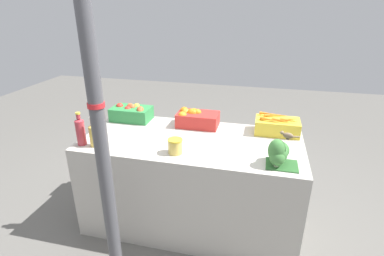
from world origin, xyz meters
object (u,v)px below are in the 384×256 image
Objects in this scene: support_pole at (99,124)px; juice_bottle_ruby at (80,131)px; broccoli_pile at (278,153)px; sparrow_bird at (288,135)px; juice_bottle_golden at (94,134)px; apple_crate at (132,113)px; carrot_crate at (277,126)px; orange_crate at (196,118)px; pickle_jar at (175,146)px.

juice_bottle_ruby is (-0.44, 0.44, -0.27)m from support_pole.
sparrow_bird is (0.05, 0.01, 0.14)m from broccoli_pile.
support_pole reaches higher than juice_bottle_golden.
juice_bottle_ruby is at bearing -105.02° from apple_crate.
carrot_crate is 1.64m from juice_bottle_ruby.
carrot_crate is at bearing -0.20° from orange_crate.
carrot_crate is 3.25× the size of pickle_jar.
orange_crate is 0.92m from juice_bottle_golden.
pickle_jar is (0.77, 0.03, -0.06)m from juice_bottle_ruby.
orange_crate reaches higher than pickle_jar.
sparrow_bird is at bearing 8.30° from broccoli_pile.
apple_crate is at bearing -179.85° from orange_crate.
pickle_jar is 0.87× the size of sparrow_bird.
juice_bottle_ruby is at bearing -142.92° from orange_crate.
juice_bottle_ruby reaches higher than carrot_crate.
broccoli_pile is 1.52m from juice_bottle_ruby.
broccoli_pile is 0.80× the size of juice_bottle_ruby.
pickle_jar is at bearing -142.89° from carrot_crate.
support_pole is 11.11× the size of broccoli_pile.
orange_crate is at bearing 41.47° from juice_bottle_golden.
juice_bottle_golden is (-0.69, -0.61, 0.03)m from orange_crate.
support_pole is 6.52× the size of carrot_crate.
support_pole is 1.23m from sparrow_bird.
broccoli_pile is 0.14m from sparrow_bird.
pickle_jar is at bearing 179.65° from broccoli_pile.
juice_bottle_ruby reaches higher than juice_bottle_golden.
support_pole reaches higher than carrot_crate.
juice_bottle_ruby is 1.57m from sparrow_bird.
broccoli_pile is 0.75m from pickle_jar.
orange_crate is 1.37× the size of juice_bottle_ruby.
sparrow_bird is at bearing 1.26° from juice_bottle_ruby.
support_pole is 18.44× the size of sparrow_bird.
sparrow_bird is at bearing 0.17° from pickle_jar.
juice_bottle_golden is at bearing -0.00° from juice_bottle_ruby.
orange_crate is at bearing 87.26° from pickle_jar.
pickle_jar is at bearing -92.74° from orange_crate.
broccoli_pile is 1.41m from juice_bottle_golden.
sparrow_bird reaches higher than orange_crate.
orange_crate is 0.92m from broccoli_pile.
apple_crate is at bearing 74.98° from juice_bottle_ruby.
juice_bottle_ruby is (-0.80, -0.61, 0.04)m from orange_crate.
orange_crate is 2.83× the size of sparrow_bird.
carrot_crate reaches higher than apple_crate.
carrot_crate is (1.08, 1.04, -0.32)m from support_pole.
sparrow_bird is (0.79, 0.00, 0.17)m from pickle_jar.
juice_bottle_ruby is 1.10× the size of juice_bottle_golden.
apple_crate is 0.84m from pickle_jar.
support_pole is 1.21m from broccoli_pile.
orange_crate is 1.70× the size of broccoli_pile.
juice_bottle_golden is (-1.41, -0.60, 0.03)m from carrot_crate.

